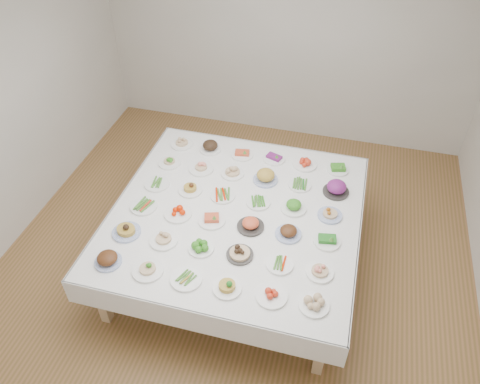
% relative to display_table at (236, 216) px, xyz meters
% --- Properties ---
extents(room_envelope, '(5.02, 5.02, 2.81)m').
position_rel_display_table_xyz_m(room_envelope, '(-0.01, 0.13, 1.14)').
color(room_envelope, '#90613C').
rests_on(room_envelope, ground).
extents(display_table, '(2.42, 2.42, 0.75)m').
position_rel_display_table_xyz_m(display_table, '(0.00, 0.00, 0.00)').
color(display_table, white).
rests_on(display_table, ground).
extents(dish_0, '(0.24, 0.24, 0.15)m').
position_rel_display_table_xyz_m(dish_0, '(-0.91, -0.91, 0.13)').
color(dish_0, '#4C66B2').
rests_on(dish_0, display_table).
extents(dish_1, '(0.27, 0.27, 0.14)m').
position_rel_display_table_xyz_m(dish_1, '(-0.54, -0.91, 0.13)').
color(dish_1, white).
rests_on(dish_1, display_table).
extents(dish_2, '(0.27, 0.27, 0.06)m').
position_rel_display_table_xyz_m(dish_2, '(-0.19, -0.91, 0.08)').
color(dish_2, white).
rests_on(dish_2, display_table).
extents(dish_3, '(0.24, 0.24, 0.14)m').
position_rel_display_table_xyz_m(dish_3, '(0.17, -0.91, 0.12)').
color(dish_3, white).
rests_on(dish_3, display_table).
extents(dish_4, '(0.26, 0.26, 0.10)m').
position_rel_display_table_xyz_m(dish_4, '(0.55, -0.90, 0.10)').
color(dish_4, white).
rests_on(dish_4, display_table).
extents(dish_5, '(0.25, 0.25, 0.12)m').
position_rel_display_table_xyz_m(dish_5, '(0.90, -0.90, 0.12)').
color(dish_5, white).
rests_on(dish_5, display_table).
extents(dish_6, '(0.27, 0.26, 0.16)m').
position_rel_display_table_xyz_m(dish_6, '(-0.91, -0.54, 0.14)').
color(dish_6, '#4C66B2').
rests_on(dish_6, display_table).
extents(dish_7, '(0.26, 0.26, 0.14)m').
position_rel_display_table_xyz_m(dish_7, '(-0.54, -0.55, 0.13)').
color(dish_7, white).
rests_on(dish_7, display_table).
extents(dish_8, '(0.23, 0.23, 0.11)m').
position_rel_display_table_xyz_m(dish_8, '(-0.18, -0.55, 0.11)').
color(dish_8, white).
rests_on(dish_8, display_table).
extents(dish_9, '(0.24, 0.24, 0.14)m').
position_rel_display_table_xyz_m(dish_9, '(0.18, -0.54, 0.13)').
color(dish_9, '#2F2C2A').
rests_on(dish_9, display_table).
extents(dish_10, '(0.24, 0.24, 0.06)m').
position_rel_display_table_xyz_m(dish_10, '(0.55, -0.55, 0.09)').
color(dish_10, white).
rests_on(dish_10, display_table).
extents(dish_11, '(0.24, 0.24, 0.12)m').
position_rel_display_table_xyz_m(dish_11, '(0.90, -0.55, 0.12)').
color(dish_11, white).
rests_on(dish_11, display_table).
extents(dish_12, '(0.28, 0.26, 0.06)m').
position_rel_display_table_xyz_m(dish_12, '(-0.90, -0.17, 0.09)').
color(dish_12, white).
rests_on(dish_12, display_table).
extents(dish_13, '(0.27, 0.27, 0.10)m').
position_rel_display_table_xyz_m(dish_13, '(-0.53, -0.19, 0.10)').
color(dish_13, white).
rests_on(dish_13, display_table).
extents(dish_14, '(0.26, 0.26, 0.11)m').
position_rel_display_table_xyz_m(dish_14, '(-0.19, -0.19, 0.11)').
color(dish_14, white).
rests_on(dish_14, display_table).
extents(dish_15, '(0.25, 0.25, 0.14)m').
position_rel_display_table_xyz_m(dish_15, '(0.19, -0.17, 0.12)').
color(dish_15, '#2F2C2A').
rests_on(dish_15, display_table).
extents(dish_16, '(0.24, 0.24, 0.14)m').
position_rel_display_table_xyz_m(dish_16, '(0.55, -0.18, 0.13)').
color(dish_16, '#4C66B2').
rests_on(dish_16, display_table).
extents(dish_17, '(0.25, 0.25, 0.11)m').
position_rel_display_table_xyz_m(dish_17, '(0.91, -0.17, 0.11)').
color(dish_17, white).
rests_on(dish_17, display_table).
extents(dish_18, '(0.26, 0.26, 0.06)m').
position_rel_display_table_xyz_m(dish_18, '(-0.91, 0.18, 0.09)').
color(dish_18, white).
rests_on(dish_18, display_table).
extents(dish_19, '(0.24, 0.24, 0.13)m').
position_rel_display_table_xyz_m(dish_19, '(-0.54, 0.17, 0.12)').
color(dish_19, white).
rests_on(dish_19, display_table).
extents(dish_20, '(0.28, 0.25, 0.06)m').
position_rel_display_table_xyz_m(dish_20, '(-0.19, 0.18, 0.09)').
color(dish_20, white).
rests_on(dish_20, display_table).
extents(dish_21, '(0.24, 0.24, 0.05)m').
position_rel_display_table_xyz_m(dish_21, '(0.18, 0.17, 0.08)').
color(dish_21, white).
rests_on(dish_21, display_table).
extents(dish_22, '(0.25, 0.25, 0.14)m').
position_rel_display_table_xyz_m(dish_22, '(0.54, 0.18, 0.13)').
color(dish_22, white).
rests_on(dish_22, display_table).
extents(dish_23, '(0.24, 0.24, 0.11)m').
position_rel_display_table_xyz_m(dish_23, '(0.90, 0.17, 0.11)').
color(dish_23, '#4C66B2').
rests_on(dish_23, display_table).
extents(dish_24, '(0.25, 0.25, 0.12)m').
position_rel_display_table_xyz_m(dish_24, '(-0.91, 0.55, 0.11)').
color(dish_24, white).
rests_on(dish_24, display_table).
extents(dish_25, '(0.27, 0.27, 0.14)m').
position_rel_display_table_xyz_m(dish_25, '(-0.54, 0.54, 0.12)').
color(dish_25, white).
rests_on(dish_25, display_table).
extents(dish_26, '(0.27, 0.27, 0.14)m').
position_rel_display_table_xyz_m(dish_26, '(-0.19, 0.55, 0.13)').
color(dish_26, white).
rests_on(dish_26, display_table).
extents(dish_27, '(0.29, 0.29, 0.16)m').
position_rel_display_table_xyz_m(dish_27, '(0.18, 0.54, 0.14)').
color(dish_27, '#4C66B2').
rests_on(dish_27, display_table).
extents(dish_28, '(0.23, 0.23, 0.06)m').
position_rel_display_table_xyz_m(dish_28, '(0.54, 0.54, 0.09)').
color(dish_28, white).
rests_on(dish_28, display_table).
extents(dish_29, '(0.26, 0.26, 0.17)m').
position_rel_display_table_xyz_m(dish_29, '(0.92, 0.54, 0.14)').
color(dish_29, '#2F2C2A').
rests_on(dish_29, display_table).
extents(dish_30, '(0.26, 0.26, 0.13)m').
position_rel_display_table_xyz_m(dish_30, '(-0.90, 0.91, 0.12)').
color(dish_30, white).
rests_on(dish_30, display_table).
extents(dish_31, '(0.24, 0.24, 0.13)m').
position_rel_display_table_xyz_m(dish_31, '(-0.55, 0.90, 0.12)').
color(dish_31, white).
rests_on(dish_31, display_table).
extents(dish_32, '(0.25, 0.25, 0.11)m').
position_rel_display_table_xyz_m(dish_32, '(-0.17, 0.90, 0.10)').
color(dish_32, white).
rests_on(dish_32, display_table).
extents(dish_33, '(0.25, 0.25, 0.10)m').
position_rel_display_table_xyz_m(dish_33, '(0.19, 0.92, 0.10)').
color(dish_33, white).
rests_on(dish_33, display_table).
extents(dish_34, '(0.26, 0.26, 0.12)m').
position_rel_display_table_xyz_m(dish_34, '(0.54, 0.90, 0.12)').
color(dish_34, white).
rests_on(dish_34, display_table).
extents(dish_35, '(0.23, 0.23, 0.10)m').
position_rel_display_table_xyz_m(dish_35, '(0.90, 0.90, 0.10)').
color(dish_35, white).
rests_on(dish_35, display_table).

